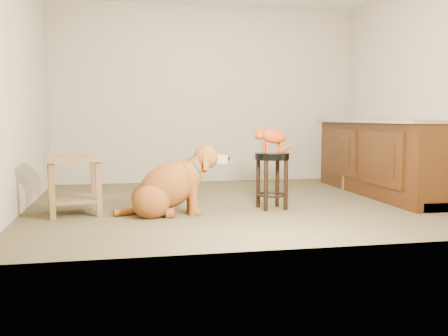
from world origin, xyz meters
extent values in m
cube|color=brown|center=(0.00, 0.00, 0.00)|extent=(4.50, 4.00, 0.01)
cube|color=#C1B59C|center=(0.00, 2.00, 1.30)|extent=(4.50, 0.04, 2.60)
cube|color=#C1B59C|center=(0.00, -2.00, 1.30)|extent=(4.50, 0.04, 2.60)
cube|color=#C1B59C|center=(-2.25, 0.00, 1.30)|extent=(0.04, 4.00, 2.60)
cube|color=#C1B59C|center=(2.25, 0.00, 1.30)|extent=(0.04, 4.00, 2.60)
cube|color=#42220B|center=(1.95, 0.30, 0.45)|extent=(0.60, 2.50, 0.90)
cube|color=gray|center=(1.92, 0.30, 0.92)|extent=(0.70, 2.56, 0.04)
cube|color=black|center=(1.99, 0.30, 0.05)|extent=(0.52, 2.50, 0.10)
cube|color=#42220B|center=(1.64, -0.25, 0.50)|extent=(0.02, 0.90, 0.62)
cube|color=#42220B|center=(1.64, 0.85, 0.50)|extent=(0.02, 0.90, 0.62)
cube|color=#361B09|center=(1.63, -0.25, 0.50)|extent=(0.02, 0.60, 0.40)
cube|color=#361B09|center=(1.63, 0.85, 0.50)|extent=(0.02, 0.60, 0.40)
cylinder|color=black|center=(0.40, -0.28, 0.26)|extent=(0.04, 0.04, 0.52)
cylinder|color=black|center=(0.18, -0.30, 0.26)|extent=(0.04, 0.04, 0.52)
cylinder|color=black|center=(0.42, -0.50, 0.26)|extent=(0.04, 0.04, 0.52)
cylinder|color=black|center=(0.20, -0.52, 0.26)|extent=(0.04, 0.04, 0.52)
torus|color=black|center=(0.30, -0.40, 0.15)|extent=(0.34, 0.34, 0.02)
cylinder|color=black|center=(0.30, -0.40, 0.56)|extent=(0.36, 0.36, 0.07)
cube|color=brown|center=(1.97, 0.84, 0.34)|extent=(0.05, 0.05, 0.68)
cube|color=brown|center=(1.66, 0.77, 0.34)|extent=(0.05, 0.05, 0.68)
cube|color=brown|center=(2.04, 0.54, 0.34)|extent=(0.05, 0.05, 0.68)
cube|color=brown|center=(1.73, 0.47, 0.34)|extent=(0.05, 0.05, 0.68)
cube|color=brown|center=(1.85, 0.65, 0.70)|extent=(0.46, 0.46, 0.04)
cube|color=olive|center=(-1.54, -0.05, 0.27)|extent=(0.06, 0.06, 0.54)
cube|color=olive|center=(-1.96, -0.12, 0.27)|extent=(0.06, 0.06, 0.54)
cube|color=olive|center=(-1.47, -0.47, 0.27)|extent=(0.06, 0.06, 0.54)
cube|color=olive|center=(-1.89, -0.54, 0.27)|extent=(0.06, 0.06, 0.54)
cube|color=olive|center=(-1.71, -0.30, 0.56)|extent=(0.64, 0.64, 0.04)
cube|color=olive|center=(-1.71, -0.30, 0.15)|extent=(0.54, 0.54, 0.03)
ellipsoid|color=brown|center=(-0.98, -0.38, 0.16)|extent=(0.37, 0.30, 0.33)
ellipsoid|color=brown|center=(-0.98, -0.65, 0.16)|extent=(0.37, 0.30, 0.33)
cylinder|color=brown|center=(-0.80, -0.36, 0.04)|extent=(0.08, 0.10, 0.10)
cylinder|color=brown|center=(-0.80, -0.67, 0.04)|extent=(0.08, 0.10, 0.10)
ellipsoid|color=brown|center=(-0.80, -0.51, 0.29)|extent=(0.76, 0.40, 0.68)
ellipsoid|color=brown|center=(-0.60, -0.51, 0.37)|extent=(0.28, 0.31, 0.34)
cylinder|color=brown|center=(-0.56, -0.42, 0.20)|extent=(0.09, 0.09, 0.39)
cylinder|color=brown|center=(-0.56, -0.60, 0.20)|extent=(0.09, 0.09, 0.39)
sphere|color=brown|center=(-0.53, -0.42, 0.03)|extent=(0.10, 0.10, 0.10)
sphere|color=brown|center=(-0.53, -0.60, 0.03)|extent=(0.10, 0.10, 0.10)
cylinder|color=brown|center=(-0.52, -0.51, 0.48)|extent=(0.25, 0.18, 0.25)
ellipsoid|color=brown|center=(-0.42, -0.51, 0.57)|extent=(0.25, 0.23, 0.24)
cube|color=tan|center=(-0.28, -0.51, 0.55)|extent=(0.17, 0.09, 0.11)
sphere|color=black|center=(-0.20, -0.51, 0.55)|extent=(0.06, 0.06, 0.06)
cube|color=brown|center=(-0.44, -0.40, 0.54)|extent=(0.05, 0.06, 0.18)
cube|color=brown|center=(-0.44, -0.62, 0.54)|extent=(0.05, 0.06, 0.18)
torus|color=#0A4052|center=(-0.52, -0.51, 0.47)|extent=(0.14, 0.22, 0.21)
cylinder|color=#D8BF4C|center=(-0.47, -0.51, 0.39)|extent=(0.01, 0.05, 0.05)
cylinder|color=brown|center=(-1.18, -0.46, 0.04)|extent=(0.32, 0.18, 0.07)
ellipsoid|color=#9D310F|center=(0.32, -0.40, 0.77)|extent=(0.31, 0.17, 0.18)
cylinder|color=#9D310F|center=(0.23, -0.37, 0.65)|extent=(0.03, 0.03, 0.11)
sphere|color=#9D310F|center=(0.23, -0.37, 0.61)|extent=(0.04, 0.04, 0.04)
cylinder|color=#9D310F|center=(0.23, -0.44, 0.65)|extent=(0.03, 0.03, 0.11)
sphere|color=#9D310F|center=(0.23, -0.44, 0.61)|extent=(0.04, 0.04, 0.04)
cylinder|color=#9D310F|center=(0.39, -0.35, 0.65)|extent=(0.03, 0.03, 0.11)
sphere|color=#9D310F|center=(0.39, -0.35, 0.61)|extent=(0.04, 0.04, 0.04)
cylinder|color=#9D310F|center=(0.39, -0.43, 0.65)|extent=(0.03, 0.03, 0.11)
sphere|color=#9D310F|center=(0.39, -0.43, 0.61)|extent=(0.04, 0.04, 0.04)
sphere|color=#9D310F|center=(0.16, -0.41, 0.79)|extent=(0.11, 0.11, 0.11)
sphere|color=#9D310F|center=(0.12, -0.42, 0.78)|extent=(0.04, 0.04, 0.04)
sphere|color=brown|center=(0.10, -0.42, 0.78)|extent=(0.02, 0.02, 0.02)
cone|color=#9D310F|center=(0.17, -0.38, 0.84)|extent=(0.05, 0.05, 0.05)
cone|color=#C66B60|center=(0.17, -0.38, 0.84)|extent=(0.03, 0.03, 0.03)
cone|color=#9D310F|center=(0.18, -0.44, 0.84)|extent=(0.05, 0.05, 0.05)
cone|color=#C66B60|center=(0.17, -0.44, 0.84)|extent=(0.03, 0.03, 0.03)
cylinder|color=#9D310F|center=(0.46, -0.34, 0.62)|extent=(0.21, 0.14, 0.11)
camera|label=1|loc=(-1.21, -5.41, 0.96)|focal=40.00mm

